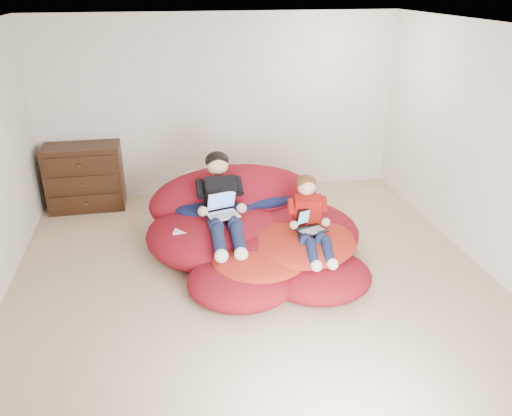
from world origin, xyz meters
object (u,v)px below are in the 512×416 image
Objects in this scene: beanbag_pile at (253,231)px; laptop_white at (223,209)px; laptop_black at (310,224)px; younger_boy at (310,216)px; older_boy at (221,199)px; dresser at (85,177)px.

beanbag_pile is 6.70× the size of laptop_white.
laptop_black is at bearing -23.16° from laptop_white.
younger_boy is 0.94m from laptop_white.
older_boy is 3.31× the size of laptop_white.
beanbag_pile reaches higher than laptop_black.
younger_boy is 2.45× the size of laptop_white.
beanbag_pile is 0.53m from laptop_white.
younger_boy is at bearing 90.00° from laptop_black.
older_boy is at bearing 152.15° from laptop_black.
beanbag_pile is at bearing 7.40° from older_boy.
laptop_black is at bearing -44.22° from beanbag_pile.
laptop_black is (0.52, -0.51, 0.29)m from beanbag_pile.
dresser is 2.59m from beanbag_pile.
dresser is 1.10× the size of younger_boy.
older_boy reaches higher than laptop_black.
beanbag_pile is 6.84× the size of laptop_black.
dresser is at bearing 132.97° from laptop_white.
younger_boy reaches higher than laptop_black.
younger_boy is at bearing -43.21° from beanbag_pile.
younger_boy is 2.50× the size of laptop_black.
older_boy is at bearing -172.60° from beanbag_pile.
younger_boy reaches higher than dresser.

